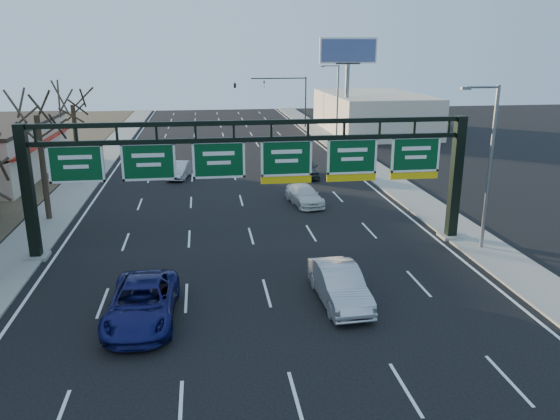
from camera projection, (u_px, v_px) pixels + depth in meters
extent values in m
plane|color=black|center=(272.00, 313.00, 23.25)|extent=(160.00, 160.00, 0.00)
cube|color=gray|center=(67.00, 199.00, 40.47)|extent=(3.00, 120.00, 0.12)
cube|color=gray|center=(398.00, 187.00, 43.94)|extent=(3.00, 120.00, 0.12)
cube|color=white|center=(239.00, 193.00, 42.22)|extent=(21.60, 120.00, 0.01)
cube|color=black|center=(28.00, 194.00, 28.22)|extent=(0.55, 0.55, 7.20)
cube|color=gray|center=(37.00, 257.00, 29.22)|extent=(1.20, 1.20, 0.20)
cube|color=black|center=(456.00, 179.00, 31.39)|extent=(0.55, 0.55, 7.20)
cube|color=gray|center=(450.00, 236.00, 32.40)|extent=(1.20, 1.20, 0.20)
cube|color=black|center=(252.00, 122.00, 28.82)|extent=(23.40, 0.25, 0.25)
cube|color=black|center=(253.00, 139.00, 29.08)|extent=(23.40, 0.25, 0.25)
cube|color=#04411D|center=(76.00, 164.00, 28.14)|extent=(2.80, 0.10, 2.00)
cube|color=#04411D|center=(149.00, 162.00, 28.63)|extent=(2.80, 0.10, 2.00)
cube|color=#04411D|center=(219.00, 160.00, 29.13)|extent=(2.80, 0.10, 2.00)
cube|color=#04411D|center=(286.00, 158.00, 29.63)|extent=(2.80, 0.10, 2.00)
cube|color=yellow|center=(286.00, 180.00, 29.98)|extent=(2.80, 0.10, 0.40)
cube|color=#04411D|center=(352.00, 156.00, 30.13)|extent=(2.80, 0.10, 2.00)
cube|color=yellow|center=(351.00, 177.00, 30.47)|extent=(2.80, 0.10, 0.40)
cube|color=#04411D|center=(415.00, 154.00, 30.62)|extent=(2.80, 0.10, 2.00)
cube|color=yellow|center=(414.00, 175.00, 30.97)|extent=(2.80, 0.10, 0.40)
cube|color=#A61E10|center=(44.00, 141.00, 47.68)|extent=(1.20, 18.00, 0.40)
cube|color=#BCB19C|center=(373.00, 113.00, 72.67)|extent=(12.00, 20.00, 5.00)
cylinder|color=#2C2318|center=(43.00, 167.00, 34.73)|extent=(0.36, 0.36, 6.84)
cylinder|color=#2C2318|center=(77.00, 144.00, 44.27)|extent=(0.36, 0.36, 6.46)
cylinder|color=slate|center=(490.00, 168.00, 29.33)|extent=(0.20, 0.20, 9.00)
cylinder|color=slate|center=(483.00, 85.00, 27.95)|extent=(1.80, 0.12, 0.12)
cube|color=slate|center=(466.00, 86.00, 27.84)|extent=(0.50, 0.22, 0.15)
cylinder|color=slate|center=(337.00, 105.00, 61.58)|extent=(0.20, 0.20, 9.00)
cylinder|color=slate|center=(331.00, 65.00, 60.20)|extent=(1.80, 0.12, 0.12)
cube|color=slate|center=(323.00, 65.00, 60.09)|extent=(0.50, 0.22, 0.15)
cylinder|color=slate|center=(347.00, 102.00, 66.68)|extent=(0.50, 0.50, 9.00)
cube|color=slate|center=(348.00, 64.00, 65.39)|extent=(3.00, 0.30, 0.20)
cube|color=white|center=(348.00, 51.00, 64.96)|extent=(7.00, 0.30, 3.00)
cube|color=#435286|center=(349.00, 51.00, 64.77)|extent=(6.60, 0.05, 2.60)
cylinder|color=black|center=(306.00, 102.00, 76.02)|extent=(0.18, 0.18, 7.00)
cylinder|color=black|center=(279.00, 78.00, 74.56)|extent=(7.60, 0.14, 0.14)
imported|color=black|center=(264.00, 84.00, 74.52)|extent=(0.20, 0.20, 1.00)
imported|color=black|center=(235.00, 85.00, 73.97)|extent=(0.54, 0.54, 1.62)
imported|color=#131554|center=(142.00, 303.00, 22.35)|extent=(2.89, 5.92, 1.62)
imported|color=#ACABB0|center=(339.00, 285.00, 24.00)|extent=(1.97, 5.09, 1.65)
imported|color=silver|center=(304.00, 195.00, 39.23)|extent=(2.55, 4.79, 1.32)
imported|color=#3B3E40|center=(306.00, 167.00, 47.66)|extent=(2.04, 4.78, 1.61)
imported|color=#B9B8BD|center=(180.00, 170.00, 47.13)|extent=(2.27, 4.41, 1.38)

